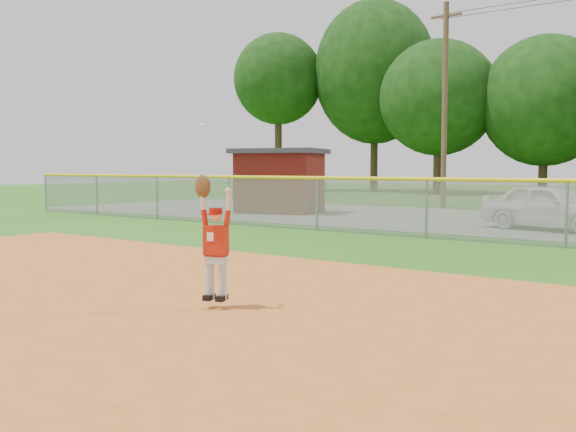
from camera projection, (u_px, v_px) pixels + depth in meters
name	position (u px, v px, depth m)	size (l,w,h in m)	color
ground	(309.00, 352.00, 6.23)	(120.00, 120.00, 0.00)	#2A6016
car_white_a	(551.00, 207.00, 17.99)	(1.56, 3.87, 1.32)	white
utility_shed	(280.00, 181.00, 25.06)	(3.93, 3.42, 2.52)	#53110B
outfield_fence	(567.00, 209.00, 14.17)	(40.06, 0.10, 1.55)	gray
ballplayer	(214.00, 238.00, 7.96)	(0.51, 0.28, 2.19)	silver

